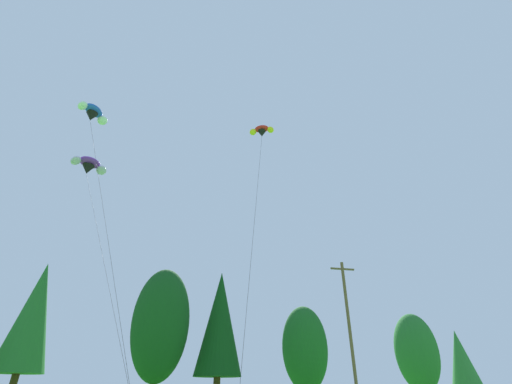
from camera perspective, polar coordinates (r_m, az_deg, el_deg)
treeline_tree_c at (r=45.00m, az=-31.83°, el=-16.24°), size 4.81×4.81×14.59m
treeline_tree_d at (r=37.55m, az=-14.87°, el=-19.48°), size 5.36×5.36×13.17m
treeline_tree_e at (r=38.61m, az=-5.78°, el=-19.78°), size 4.57×4.57×13.48m
treeline_tree_f at (r=39.87m, az=7.74°, el=-23.25°), size 4.56×4.56×10.23m
treeline_tree_g at (r=46.14m, az=24.09°, el=-22.13°), size 4.51×4.51×10.05m
treeline_tree_h at (r=52.83m, az=29.79°, el=-22.13°), size 3.56×3.56×8.91m
utility_pole at (r=32.55m, az=14.69°, el=-20.77°), size 2.20×0.26×12.44m
parafoil_kite_high_blue_white at (r=34.86m, az=-24.49°, el=11.26°), size 9.07×10.74×22.50m
parafoil_kite_mid_red_yellow at (r=31.00m, az=0.92°, el=9.58°), size 3.89×9.29×20.59m
parafoil_kite_far_purple at (r=42.54m, az=-24.99°, el=3.83°), size 11.88×19.83×22.73m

